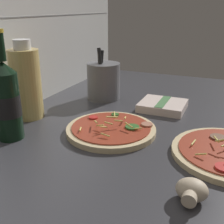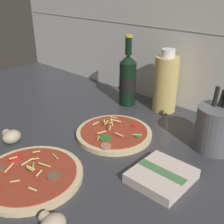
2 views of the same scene
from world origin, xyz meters
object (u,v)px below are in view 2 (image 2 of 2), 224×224
pizza_near (30,176)px  mushroom_right (52,224)px  mushroom_left (11,136)px  dish_towel (162,176)px  utensil_crock (216,128)px  beer_bottle (128,79)px  oil_bottle (166,83)px  pizza_far (114,133)px

pizza_near → mushroom_right: bearing=-19.1°
mushroom_left → dish_towel: size_ratio=0.41×
utensil_crock → mushroom_left: bearing=-140.4°
pizza_near → mushroom_left: (-18.45, 5.55, 1.13)cm
beer_bottle → mushroom_right: 62.94cm
pizza_near → oil_bottle: size_ratio=1.13×
beer_bottle → utensil_crock: (37.80, -7.41, -3.44)cm
oil_bottle → utensil_crock: oil_bottle is taller
oil_bottle → dish_towel: 41.68cm
beer_bottle → utensil_crock: 38.68cm
utensil_crock → pizza_far: bearing=-151.1°
pizza_far → pizza_near: bearing=-92.1°
pizza_near → dish_towel: (23.44, 20.64, 0.45)cm
pizza_near → pizza_far: bearing=87.9°
utensil_crock → dish_towel: utensil_crock is taller
utensil_crock → dish_towel: bearing=-97.3°
pizza_far → oil_bottle: 28.00cm
mushroom_left → utensil_crock: utensil_crock is taller
oil_bottle → mushroom_left: size_ratio=3.91×
oil_bottle → mushroom_left: 53.94cm
utensil_crock → mushroom_right: bearing=-101.2°
pizza_far → mushroom_right: bearing=-65.6°
mushroom_right → utensil_crock: size_ratio=0.30×
mushroom_left → dish_towel: (41.89, 15.09, -0.68)cm
pizza_far → mushroom_right: (15.61, -34.35, 0.95)cm
beer_bottle → mushroom_left: 45.57cm
mushroom_right → pizza_near: bearing=160.9°
pizza_near → beer_bottle: beer_bottle is taller
dish_towel → pizza_far: bearing=160.5°
pizza_far → mushroom_right: pizza_far is taller
beer_bottle → oil_bottle: bearing=21.1°
pizza_far → mushroom_left: bearing=-130.3°
oil_bottle → utensil_crock: (24.70, -12.47, -3.84)cm
pizza_far → mushroom_left: pizza_far is taller
pizza_near → utensil_crock: utensil_crock is taller
utensil_crock → dish_towel: 22.61cm
oil_bottle → utensil_crock: 27.93cm
oil_bottle → mushroom_right: (15.12, -60.74, -8.40)cm
pizza_near → oil_bottle: (1.55, 54.96, 9.44)cm
pizza_near → mushroom_right: pizza_near is taller
pizza_near → pizza_far: 28.59cm
pizza_near → utensil_crock: 50.25cm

